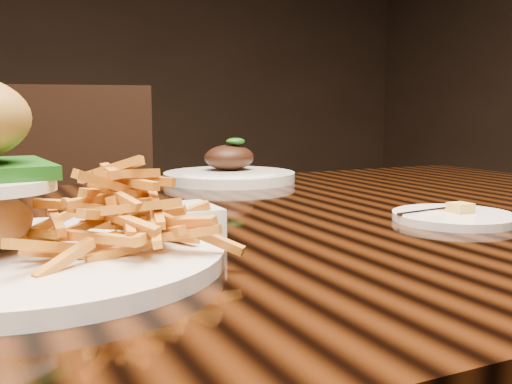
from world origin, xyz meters
name	(u,v)px	position (x,y,z in m)	size (l,w,h in m)	color
dining_table	(202,284)	(0.00, 0.00, 0.67)	(1.60, 0.90, 0.75)	black
burger_plate	(24,203)	(-0.21, -0.13, 0.81)	(0.33, 0.33, 0.22)	white
side_saucer	(454,217)	(0.29, -0.12, 0.76)	(0.15, 0.15, 0.02)	white
ramekin	(178,224)	(-0.06, -0.08, 0.77)	(0.08, 0.08, 0.04)	white
far_dish	(229,173)	(0.20, 0.37, 0.77)	(0.25, 0.25, 0.08)	white
chair_far	(67,246)	(-0.03, 0.89, 0.54)	(0.54, 0.55, 0.95)	black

